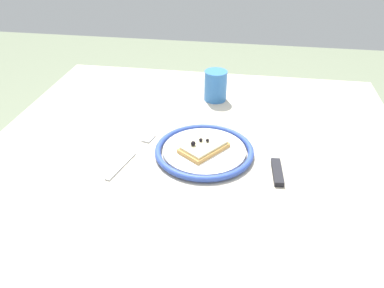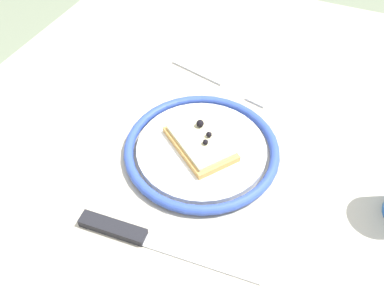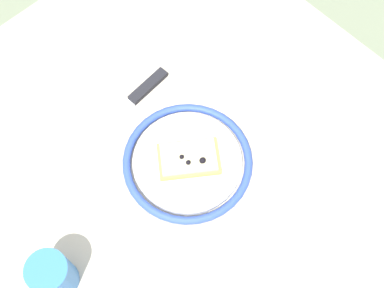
{
  "view_description": "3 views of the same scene",
  "coord_description": "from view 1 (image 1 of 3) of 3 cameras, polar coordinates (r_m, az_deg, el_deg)",
  "views": [
    {
      "loc": [
        0.11,
        -0.77,
        1.21
      ],
      "look_at": [
        -0.0,
        -0.04,
        0.73
      ],
      "focal_mm": 35.47,
      "sensor_mm": 36.0,
      "label": 1
    },
    {
      "loc": [
        0.39,
        0.11,
        1.16
      ],
      "look_at": [
        0.03,
        -0.05,
        0.72
      ],
      "focal_mm": 36.97,
      "sensor_mm": 36.0,
      "label": 2
    },
    {
      "loc": [
        -0.24,
        0.21,
        1.56
      ],
      "look_at": [
        0.04,
        -0.05,
        0.74
      ],
      "focal_mm": 48.16,
      "sensor_mm": 36.0,
      "label": 3
    }
  ],
  "objects": [
    {
      "name": "dining_table",
      "position": [
        0.97,
        0.59,
        -4.49
      ],
      "size": [
        1.02,
        0.93,
        0.7
      ],
      "color": "#BCB29E",
      "rests_on": "ground_plane"
    },
    {
      "name": "plate",
      "position": [
        0.89,
        1.85,
        -1.02
      ],
      "size": [
        0.23,
        0.23,
        0.02
      ],
      "color": "white",
      "rests_on": "dining_table"
    },
    {
      "name": "pizza_slice_near",
      "position": [
        0.88,
        1.79,
        -0.43
      ],
      "size": [
        0.12,
        0.13,
        0.03
      ],
      "color": "tan",
      "rests_on": "plate"
    },
    {
      "name": "knife",
      "position": [
        0.87,
        12.49,
        -2.91
      ],
      "size": [
        0.04,
        0.24,
        0.01
      ],
      "color": "silver",
      "rests_on": "dining_table"
    },
    {
      "name": "fork",
      "position": [
        0.9,
        -9.02,
        -1.64
      ],
      "size": [
        0.07,
        0.2,
        0.0
      ],
      "color": "#B7B7B7",
      "rests_on": "dining_table"
    },
    {
      "name": "cup",
      "position": [
        1.13,
        3.56,
        8.75
      ],
      "size": [
        0.07,
        0.07,
        0.09
      ],
      "primitive_type": "cylinder",
      "color": "#3372BF",
      "rests_on": "dining_table"
    }
  ]
}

